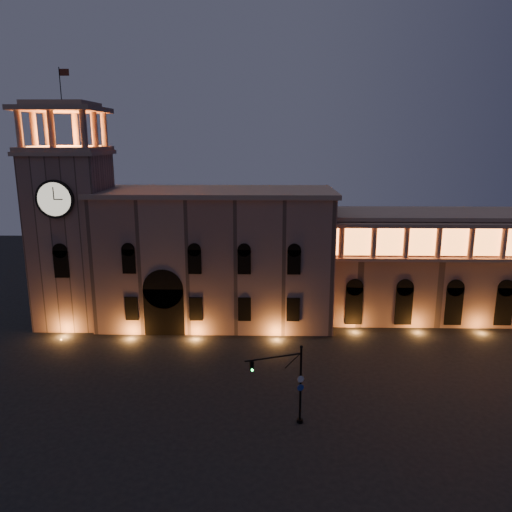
# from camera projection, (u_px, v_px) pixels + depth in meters

# --- Properties ---
(ground) EXTENTS (160.00, 160.00, 0.00)m
(ground) POSITION_uv_depth(u_px,v_px,m) (216.00, 401.00, 46.80)
(ground) COLOR black
(ground) RESTS_ON ground
(government_building) EXTENTS (30.80, 12.80, 17.60)m
(government_building) POSITION_uv_depth(u_px,v_px,m) (215.00, 256.00, 66.13)
(government_building) COLOR #8F6A5D
(government_building) RESTS_ON ground
(clock_tower) EXTENTS (9.80, 9.80, 32.40)m
(clock_tower) POSITION_uv_depth(u_px,v_px,m) (73.00, 229.00, 64.69)
(clock_tower) COLOR #8F6A5D
(clock_tower) RESTS_ON ground
(colonnade_wing) EXTENTS (40.60, 11.50, 14.50)m
(colonnade_wing) POSITION_uv_depth(u_px,v_px,m) (467.00, 264.00, 67.75)
(colonnade_wing) COLOR #896458
(colonnade_wing) RESTS_ON ground
(traffic_light) EXTENTS (5.00, 1.97, 7.20)m
(traffic_light) POSITION_uv_depth(u_px,v_px,m) (291.00, 384.00, 42.22)
(traffic_light) COLOR black
(traffic_light) RESTS_ON ground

